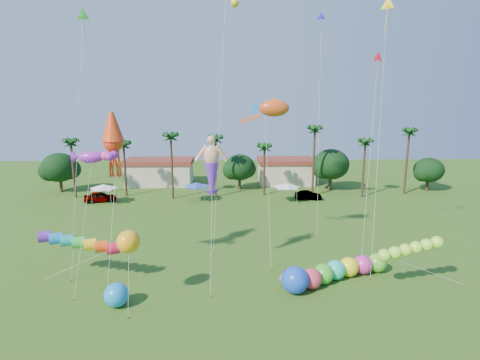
{
  "coord_description": "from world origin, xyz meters",
  "views": [
    {
      "loc": [
        -0.93,
        -20.16,
        15.27
      ],
      "look_at": [
        0.0,
        10.0,
        9.0
      ],
      "focal_mm": 28.0,
      "sensor_mm": 36.0,
      "label": 1
    }
  ],
  "objects_px": {
    "caterpillar_inflatable": "(332,272)",
    "blue_ball": "(116,295)",
    "car_a": "(100,197)",
    "spectator_b": "(283,279)",
    "car_b": "(308,195)"
  },
  "relations": [
    {
      "from": "caterpillar_inflatable",
      "to": "blue_ball",
      "type": "xyz_separation_m",
      "value": [
        -17.46,
        -3.39,
        -0.01
      ]
    },
    {
      "from": "car_a",
      "to": "caterpillar_inflatable",
      "type": "bearing_deg",
      "value": -148.56
    },
    {
      "from": "spectator_b",
      "to": "caterpillar_inflatable",
      "type": "relative_size",
      "value": 0.16
    },
    {
      "from": "car_a",
      "to": "car_b",
      "type": "bearing_deg",
      "value": -104.25
    },
    {
      "from": "spectator_b",
      "to": "blue_ball",
      "type": "distance_m",
      "value": 13.35
    },
    {
      "from": "car_b",
      "to": "caterpillar_inflatable",
      "type": "xyz_separation_m",
      "value": [
        -3.84,
        -28.0,
        0.24
      ]
    },
    {
      "from": "car_b",
      "to": "blue_ball",
      "type": "relative_size",
      "value": 2.27
    },
    {
      "from": "spectator_b",
      "to": "car_a",
      "type": "bearing_deg",
      "value": -169.74
    },
    {
      "from": "caterpillar_inflatable",
      "to": "blue_ball",
      "type": "height_order",
      "value": "caterpillar_inflatable"
    },
    {
      "from": "caterpillar_inflatable",
      "to": "blue_ball",
      "type": "distance_m",
      "value": 17.78
    },
    {
      "from": "spectator_b",
      "to": "caterpillar_inflatable",
      "type": "height_order",
      "value": "caterpillar_inflatable"
    },
    {
      "from": "car_b",
      "to": "blue_ball",
      "type": "height_order",
      "value": "blue_ball"
    },
    {
      "from": "blue_ball",
      "to": "spectator_b",
      "type": "bearing_deg",
      "value": 10.63
    },
    {
      "from": "spectator_b",
      "to": "caterpillar_inflatable",
      "type": "xyz_separation_m",
      "value": [
        4.34,
        0.93,
        0.11
      ]
    },
    {
      "from": "car_a",
      "to": "caterpillar_inflatable",
      "type": "height_order",
      "value": "caterpillar_inflatable"
    }
  ]
}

